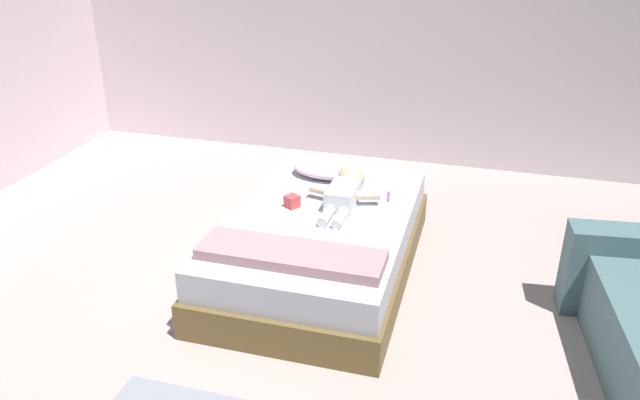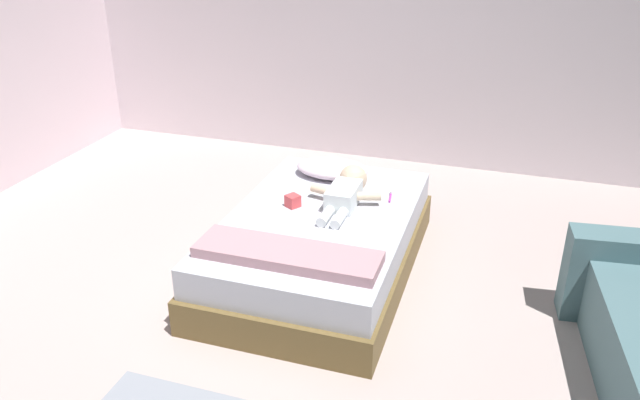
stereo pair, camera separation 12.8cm
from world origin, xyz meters
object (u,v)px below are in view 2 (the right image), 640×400
(bed, at_px, (320,244))
(pillow, at_px, (332,168))
(baby, at_px, (347,190))
(toothbrush, at_px, (390,197))
(toy_block, at_px, (293,201))

(bed, xyz_separation_m, pillow, (-0.11, 0.61, 0.27))
(pillow, bearing_deg, bed, -80.12)
(bed, distance_m, baby, 0.39)
(toothbrush, xyz_separation_m, toy_block, (-0.57, -0.32, 0.03))
(toy_block, bearing_deg, bed, -14.94)
(pillow, relative_size, toothbrush, 3.59)
(toothbrush, bearing_deg, toy_block, -150.37)
(toothbrush, bearing_deg, pillow, 153.49)
(baby, distance_m, toothbrush, 0.30)
(baby, distance_m, toy_block, 0.36)
(pillow, height_order, toothbrush, pillow)
(baby, xyz_separation_m, toothbrush, (0.26, 0.13, -0.07))
(bed, bearing_deg, toy_block, 165.06)
(pillow, distance_m, toothbrush, 0.53)
(baby, bearing_deg, bed, -112.99)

